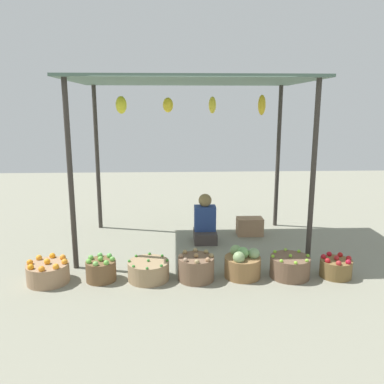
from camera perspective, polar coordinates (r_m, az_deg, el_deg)
The scene contains 11 objects.
ground_plane at distance 6.36m, azimuth -0.20°, elevation -7.39°, with size 14.00×14.00×0.00m, color gray.
market_stall_structure at distance 6.00m, azimuth -0.29°, elevation 14.01°, with size 3.48×2.12×2.53m.
vendor_person at distance 6.37m, azimuth 1.89°, elevation -4.54°, with size 0.36×0.44×0.78m.
basket_oranges at distance 5.30m, azimuth -20.06°, elevation -10.84°, with size 0.51×0.51×0.31m.
basket_green_apples at distance 5.17m, azimuth -13.00°, elevation -10.88°, with size 0.37×0.37×0.32m.
basket_green_chilies at distance 5.10m, azimuth -6.29°, elevation -11.17°, with size 0.52×0.52×0.27m.
basket_potatoes at distance 5.06m, azimuth 0.59°, elevation -10.88°, with size 0.46×0.46×0.35m.
basket_cabbages at distance 5.17m, azimuth 7.31°, elevation -10.31°, with size 0.46×0.46×0.40m.
basket_limes at distance 5.28m, azimuth 13.94°, elevation -10.42°, with size 0.50×0.50×0.31m.
basket_red_apples at distance 5.47m, azimuth 20.04°, elevation -10.20°, with size 0.40×0.40×0.28m.
wooden_crate_near_vendor at distance 6.79m, azimuth 8.33°, elevation -4.93°, with size 0.43×0.26×0.30m, color #9E7857.
Camera 1 is at (-0.24, -5.99, 2.14)m, focal length 36.95 mm.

